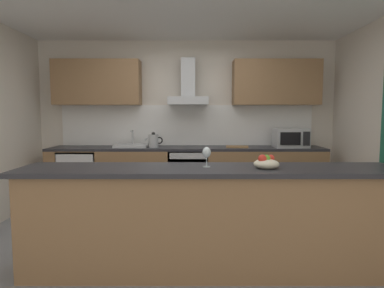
% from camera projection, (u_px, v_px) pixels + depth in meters
% --- Properties ---
extents(ground, '(5.82, 4.84, 0.02)m').
position_uv_depth(ground, '(185.00, 244.00, 3.59)').
color(ground, gray).
extents(wall_back, '(5.82, 0.12, 2.60)m').
position_uv_depth(wall_back, '(188.00, 121.00, 5.45)').
color(wall_back, silver).
rests_on(wall_back, ground).
extents(backsplash_tile, '(4.10, 0.02, 0.66)m').
position_uv_depth(backsplash_tile, '(188.00, 125.00, 5.38)').
color(backsplash_tile, white).
extents(counter_back, '(4.24, 0.60, 0.90)m').
position_uv_depth(counter_back, '(188.00, 175.00, 5.15)').
color(counter_back, olive).
rests_on(counter_back, ground).
extents(counter_island, '(3.35, 0.64, 0.94)m').
position_uv_depth(counter_island, '(210.00, 219.00, 2.91)').
color(counter_island, olive).
rests_on(counter_island, ground).
extents(upper_cabinets, '(4.19, 0.32, 0.70)m').
position_uv_depth(upper_cabinets, '(188.00, 83.00, 5.17)').
color(upper_cabinets, olive).
extents(oven, '(0.60, 0.62, 0.80)m').
position_uv_depth(oven, '(189.00, 175.00, 5.12)').
color(oven, slate).
rests_on(oven, ground).
extents(refrigerator, '(0.58, 0.60, 0.85)m').
position_uv_depth(refrigerator, '(83.00, 177.00, 5.13)').
color(refrigerator, white).
rests_on(refrigerator, ground).
extents(microwave, '(0.50, 0.38, 0.30)m').
position_uv_depth(microwave, '(292.00, 138.00, 5.04)').
color(microwave, '#B7BABC').
rests_on(microwave, counter_back).
extents(sink, '(0.50, 0.40, 0.26)m').
position_uv_depth(sink, '(132.00, 145.00, 5.09)').
color(sink, silver).
rests_on(sink, counter_back).
extents(kettle, '(0.29, 0.15, 0.24)m').
position_uv_depth(kettle, '(155.00, 141.00, 5.04)').
color(kettle, '#B7BABC').
rests_on(kettle, counter_back).
extents(range_hood, '(0.62, 0.45, 0.72)m').
position_uv_depth(range_hood, '(189.00, 90.00, 5.13)').
color(range_hood, '#B7BABC').
extents(wine_glass, '(0.08, 0.08, 0.18)m').
position_uv_depth(wine_glass, '(208.00, 153.00, 2.88)').
color(wine_glass, silver).
rests_on(wine_glass, counter_island).
extents(fruit_bowl, '(0.22, 0.22, 0.13)m').
position_uv_depth(fruit_bowl, '(267.00, 163.00, 2.83)').
color(fruit_bowl, beige).
rests_on(fruit_bowl, counter_island).
extents(chopping_board, '(0.36, 0.26, 0.02)m').
position_uv_depth(chopping_board, '(238.00, 147.00, 5.05)').
color(chopping_board, '#9E7247').
rests_on(chopping_board, counter_back).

